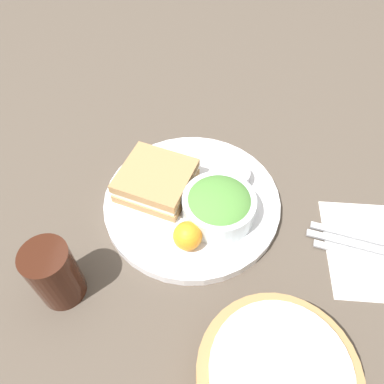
{
  "coord_description": "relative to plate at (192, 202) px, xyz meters",
  "views": [
    {
      "loc": [
        -0.03,
        0.4,
        0.56
      ],
      "look_at": [
        0.0,
        0.0,
        0.04
      ],
      "focal_mm": 35.0,
      "sensor_mm": 36.0,
      "label": 1
    }
  ],
  "objects": [
    {
      "name": "plate",
      "position": [
        0.0,
        0.0,
        0.0
      ],
      "size": [
        0.32,
        0.32,
        0.02
      ],
      "primitive_type": "cylinder",
      "color": "silver",
      "rests_on": "ground_plane"
    },
    {
      "name": "orange_wedge",
      "position": [
        0.0,
        0.09,
        0.03
      ],
      "size": [
        0.05,
        0.05,
        0.05
      ],
      "primitive_type": "sphere",
      "color": "orange",
      "rests_on": "plate"
    },
    {
      "name": "ground_plane",
      "position": [
        0.0,
        0.0,
        -0.01
      ],
      "size": [
        4.0,
        4.0,
        0.0
      ],
      "primitive_type": "plane",
      "color": "#4C4238"
    },
    {
      "name": "spoon",
      "position": [
        -0.3,
        0.09,
        -0.0
      ],
      "size": [
        0.17,
        0.05,
        0.01
      ],
      "primitive_type": "cube",
      "rotation": [
        0.0,
        0.0,
        2.91
      ],
      "color": "#B2B2B7",
      "rests_on": "napkin"
    },
    {
      "name": "fork",
      "position": [
        -0.3,
        0.05,
        -0.0
      ],
      "size": [
        0.18,
        0.05,
        0.01
      ],
      "primitive_type": "cube",
      "rotation": [
        0.0,
        0.0,
        2.91
      ],
      "color": "#B2B2B7",
      "rests_on": "napkin"
    },
    {
      "name": "dressing_cup",
      "position": [
        -0.07,
        -0.05,
        0.02
      ],
      "size": [
        0.07,
        0.07,
        0.03
      ],
      "primitive_type": "cylinder",
      "color": "#B7B7BC",
      "rests_on": "plate"
    },
    {
      "name": "drink_glass",
      "position": [
        0.19,
        0.18,
        0.05
      ],
      "size": [
        0.07,
        0.07,
        0.11
      ],
      "primitive_type": "cylinder",
      "color": "#38190F",
      "rests_on": "ground_plane"
    },
    {
      "name": "knife",
      "position": [
        -0.3,
        0.07,
        -0.0
      ],
      "size": [
        0.19,
        0.06,
        0.01
      ],
      "primitive_type": "cube",
      "rotation": [
        0.0,
        0.0,
        2.91
      ],
      "color": "#B2B2B7",
      "rests_on": "napkin"
    },
    {
      "name": "bread_basket",
      "position": [
        -0.13,
        0.29,
        0.03
      ],
      "size": [
        0.21,
        0.21,
        0.08
      ],
      "color": "#997547",
      "rests_on": "ground_plane"
    },
    {
      "name": "sandwich",
      "position": [
        0.07,
        -0.02,
        0.03
      ],
      "size": [
        0.15,
        0.15,
        0.04
      ],
      "color": "#A37A4C",
      "rests_on": "plate"
    },
    {
      "name": "salad_bowl",
      "position": [
        -0.05,
        0.03,
        0.04
      ],
      "size": [
        0.13,
        0.13,
        0.06
      ],
      "color": "silver",
      "rests_on": "plate"
    },
    {
      "name": "napkin",
      "position": [
        -0.3,
        0.07,
        -0.01
      ],
      "size": [
        0.13,
        0.19,
        0.0
      ],
      "primitive_type": "cube",
      "color": "white",
      "rests_on": "ground_plane"
    }
  ]
}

